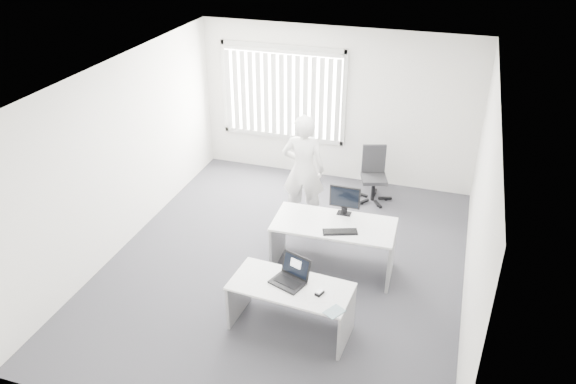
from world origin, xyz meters
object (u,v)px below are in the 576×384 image
(monitor, at_px, (345,200))
(office_chair, at_px, (373,184))
(desk_near, at_px, (291,298))
(person, at_px, (303,170))
(desk_far, at_px, (334,236))
(laptop, at_px, (287,273))

(monitor, bearing_deg, office_chair, 86.96)
(office_chair, bearing_deg, desk_near, -113.29)
(desk_near, xyz_separation_m, person, (-0.59, 2.51, 0.45))
(desk_far, distance_m, monitor, 0.53)
(desk_near, bearing_deg, desk_far, 85.88)
(desk_near, distance_m, laptop, 0.34)
(desk_near, height_order, desk_far, desk_far)
(person, relative_size, monitor, 4.25)
(monitor, bearing_deg, laptop, -100.87)
(desk_near, height_order, office_chair, office_chair)
(desk_near, relative_size, desk_far, 0.88)
(person, xyz_separation_m, monitor, (0.85, -0.85, 0.06))
(desk_near, xyz_separation_m, office_chair, (0.37, 3.57, -0.18))
(desk_far, distance_m, laptop, 1.39)
(person, bearing_deg, desk_far, 116.68)
(person, height_order, monitor, person)
(desk_far, relative_size, monitor, 3.92)
(desk_far, relative_size, office_chair, 1.76)
(desk_far, bearing_deg, office_chair, 83.28)
(desk_near, distance_m, desk_far, 1.38)
(office_chair, relative_size, person, 0.52)
(person, xyz_separation_m, laptop, (0.54, -2.48, -0.11))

